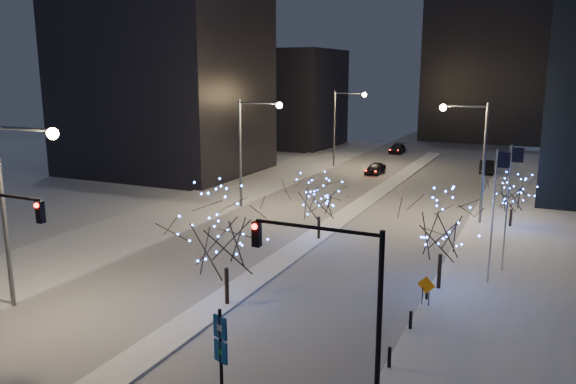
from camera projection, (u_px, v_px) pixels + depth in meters
The scene contains 24 objects.
ground at pixel (137, 362), 24.53m from camera, with size 160.00×160.00×0.00m, color white.
road at pixel (369, 200), 55.59m from camera, with size 20.00×130.00×0.02m, color #A0A4AE.
median at pixel (353, 210), 51.14m from camera, with size 2.00×80.00×0.15m, color white.
east_sidewalk at pixel (526, 268), 36.11m from camera, with size 10.00×90.00×0.15m, color white.
west_sidewalk at pixel (160, 219), 48.00m from camera, with size 8.00×90.00×0.15m, color white.
filler_west_near at pixel (164, 75), 68.98m from camera, with size 22.00×18.00×24.00m, color black.
filler_west_far at pixel (283, 98), 95.63m from camera, with size 18.00×16.00×16.00m, color black.
horizon_block at pixel (499, 22), 99.29m from camera, with size 24.00×14.00×42.00m, color black.
street_lamp_w_near at pixel (16, 191), 28.60m from camera, with size 4.40×0.56×10.00m.
street_lamp_w_mid at pixel (250, 139), 50.79m from camera, with size 4.40×0.56×10.00m.
street_lamp_w_far at pixel (342, 118), 72.97m from camera, with size 4.40×0.56×10.00m.
street_lamp_east at pixel (473, 147), 45.66m from camera, with size 3.90×0.56×10.00m.
traffic_signal_east at pixel (339, 284), 20.75m from camera, with size 5.26×0.43×7.00m.
flagpoles at pixel (502, 203), 33.35m from camera, with size 1.35×2.60×8.00m.
bollards at pixel (419, 305), 29.10m from camera, with size 0.16×12.16×0.90m.
car_near at pixel (375, 168), 69.39m from camera, with size 1.70×4.22×1.44m, color black.
car_mid at pixel (487, 166), 70.24m from camera, with size 1.71×4.90×1.61m, color black.
car_far at pixel (397, 149), 87.15m from camera, with size 1.99×4.89×1.42m, color #222227.
holiday_tree_median_near at pixel (225, 231), 29.53m from camera, with size 6.86×6.86×6.54m.
holiday_tree_median_far at pixel (319, 197), 41.59m from camera, with size 4.65×4.65×5.03m.
holiday_tree_plaza_near at pixel (442, 227), 31.79m from camera, with size 5.10×5.10×5.58m.
holiday_tree_plaza_far at pixel (513, 192), 45.01m from camera, with size 4.26×4.26×4.46m.
wayfinding_sign at pixel (221, 346), 21.06m from camera, with size 0.67×0.30×3.84m.
construction_sign at pixel (426, 288), 29.94m from camera, with size 1.00×0.20×1.66m.
Camera 1 is at (15.42, -17.56, 12.46)m, focal length 35.00 mm.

